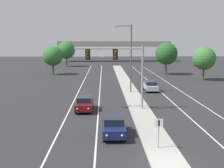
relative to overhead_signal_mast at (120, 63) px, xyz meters
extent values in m
plane|color=#28282B|center=(2.22, -14.92, -5.35)|extent=(260.00, 260.00, 0.00)
cube|color=#9E9B93|center=(2.22, 3.08, -5.28)|extent=(2.40, 110.00, 0.15)
cube|color=silver|center=(-2.48, 10.08, -5.35)|extent=(0.14, 100.00, 0.01)
cube|color=silver|center=(6.92, 10.08, -5.35)|extent=(0.14, 100.00, 0.01)
cube|color=silver|center=(-5.78, 10.08, -5.35)|extent=(0.14, 100.00, 0.01)
cube|color=silver|center=(10.22, 10.08, -5.35)|extent=(0.14, 100.00, 0.01)
cylinder|color=gray|center=(2.49, 0.01, -1.60)|extent=(0.24, 0.24, 7.20)
cylinder|color=gray|center=(-1.33, 0.01, 1.60)|extent=(7.65, 0.16, 0.16)
cube|color=black|center=(-0.57, 0.05, 0.95)|extent=(0.56, 0.06, 1.20)
cube|color=#38330F|center=(-0.57, 0.01, 0.95)|extent=(0.32, 0.32, 1.00)
sphere|color=red|center=(-0.57, -0.16, 1.27)|extent=(0.22, 0.22, 0.22)
sphere|color=#282828|center=(-0.57, -0.16, 0.95)|extent=(0.22, 0.22, 0.22)
sphere|color=#282828|center=(-0.57, -0.16, 0.63)|extent=(0.22, 0.22, 0.22)
cube|color=black|center=(-3.62, 0.05, 0.95)|extent=(0.56, 0.06, 1.20)
cube|color=#38330F|center=(-3.62, 0.01, 0.95)|extent=(0.32, 0.32, 1.00)
sphere|color=red|center=(-3.62, -0.16, 1.27)|extent=(0.22, 0.22, 0.22)
sphere|color=#282828|center=(-3.62, -0.16, 0.95)|extent=(0.22, 0.22, 0.22)
sphere|color=#282828|center=(-3.62, -0.16, 0.63)|extent=(0.22, 0.22, 0.22)
cube|color=white|center=(-2.10, -0.01, 1.05)|extent=(0.70, 0.04, 0.70)
cylinder|color=gray|center=(2.04, -12.39, -4.10)|extent=(0.08, 0.08, 2.20)
cube|color=white|center=(2.04, -12.42, -3.35)|extent=(0.60, 0.03, 0.60)
cube|color=black|center=(2.04, -12.44, -3.35)|extent=(0.12, 0.01, 0.44)
cylinder|color=#4C4C51|center=(2.21, 10.71, -0.20)|extent=(0.20, 0.20, 10.00)
cylinder|color=#4C4C51|center=(1.11, 10.71, 4.60)|extent=(2.20, 0.12, 0.12)
cube|color=#B7B7B2|center=(0.01, 10.71, 4.45)|extent=(0.56, 0.28, 0.20)
cube|color=#141E4C|center=(-1.05, -9.05, -4.68)|extent=(1.85, 4.42, 0.70)
cube|color=black|center=(-1.05, -8.83, -4.05)|extent=(1.61, 2.39, 0.56)
sphere|color=#EAE5C6|center=(-0.50, -11.23, -4.63)|extent=(0.18, 0.18, 0.18)
sphere|color=#EAE5C6|center=(-1.65, -11.22, -4.63)|extent=(0.18, 0.18, 0.18)
cylinder|color=black|center=(-0.27, -10.56, -5.03)|extent=(0.23, 0.64, 0.64)
cylinder|color=black|center=(-1.87, -10.54, -5.03)|extent=(0.23, 0.64, 0.64)
cylinder|color=black|center=(-0.24, -7.56, -5.03)|extent=(0.23, 0.64, 0.64)
cylinder|color=black|center=(-1.84, -7.54, -5.03)|extent=(0.23, 0.64, 0.64)
cube|color=#5B0F14|center=(-4.05, -0.24, -4.68)|extent=(1.85, 4.42, 0.70)
cube|color=black|center=(-4.05, -0.02, -4.05)|extent=(1.61, 2.39, 0.56)
sphere|color=#EAE5C6|center=(-3.50, -2.42, -4.63)|extent=(0.18, 0.18, 0.18)
sphere|color=#EAE5C6|center=(-4.65, -2.41, -4.63)|extent=(0.18, 0.18, 0.18)
cylinder|color=black|center=(-3.27, -1.75, -5.03)|extent=(0.23, 0.64, 0.64)
cylinder|color=black|center=(-4.87, -1.73, -5.03)|extent=(0.23, 0.64, 0.64)
cylinder|color=black|center=(-3.23, 1.25, -5.03)|extent=(0.23, 0.64, 0.64)
cylinder|color=black|center=(-4.83, 1.27, -5.03)|extent=(0.23, 0.64, 0.64)
cube|color=#B7B7BC|center=(5.43, 12.35, -4.68)|extent=(1.83, 4.41, 0.70)
cube|color=black|center=(5.43, 12.13, -4.05)|extent=(1.60, 2.39, 0.56)
sphere|color=#EAE5C6|center=(4.87, 14.53, -4.63)|extent=(0.18, 0.18, 0.18)
sphere|color=#EAE5C6|center=(6.02, 14.52, -4.63)|extent=(0.18, 0.18, 0.18)
cylinder|color=black|center=(4.64, 13.85, -5.03)|extent=(0.22, 0.64, 0.64)
cylinder|color=black|center=(6.24, 13.84, -5.03)|extent=(0.22, 0.64, 0.64)
cylinder|color=black|center=(4.62, 10.85, -5.03)|extent=(0.22, 0.64, 0.64)
cylinder|color=black|center=(6.22, 10.84, -5.03)|extent=(0.22, 0.64, 0.64)
cube|color=gray|center=(2.22, 79.51, 0.85)|extent=(42.40, 6.40, 1.10)
cube|color=gray|center=(2.22, 76.51, 1.85)|extent=(42.40, 0.36, 0.90)
cube|color=gray|center=(-16.98, 79.51, -2.53)|extent=(1.80, 2.40, 5.65)
cube|color=gray|center=(21.42, 79.51, -2.53)|extent=(1.80, 2.40, 5.65)
cylinder|color=#4C3823|center=(-13.17, 56.82, -3.90)|extent=(0.36, 0.36, 2.90)
sphere|color=#2D6B2D|center=(-13.17, 56.82, -0.33)|extent=(5.30, 5.30, 5.30)
cylinder|color=#4C3823|center=(12.72, 34.92, -3.94)|extent=(0.36, 0.36, 2.81)
sphere|color=#235623|center=(12.72, 34.92, -0.48)|extent=(5.15, 5.15, 5.15)
cylinder|color=#4C3823|center=(18.09, 24.83, -4.10)|extent=(0.36, 0.36, 2.51)
sphere|color=#387533|center=(18.09, 24.83, -1.00)|extent=(4.59, 4.59, 4.59)
cylinder|color=#4C3823|center=(-13.59, 35.21, -4.10)|extent=(0.36, 0.36, 2.51)
sphere|color=#2D6B2D|center=(-13.59, 35.21, -1.00)|extent=(4.60, 4.60, 4.60)
camera|label=1|loc=(-1.88, -32.30, 2.43)|focal=46.57mm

